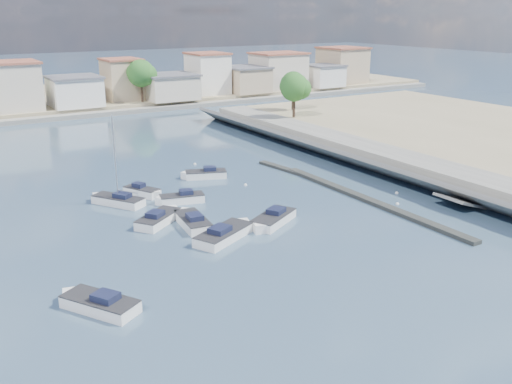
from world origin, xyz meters
TOP-DOWN VIEW (x-y plane):
  - ground at (0.00, 40.00)m, footprint 400.00×400.00m
  - seawall_walkway at (18.50, 13.00)m, footprint 5.00×90.00m
  - breakwater at (6.90, 12.69)m, footprint 2.00×31.02m
  - far_shore_land at (0.00, 92.00)m, footprint 160.00×40.00m
  - far_shore_quay at (0.00, 71.00)m, footprint 160.00×2.50m
  - far_town at (10.71, 76.92)m, footprint 113.01×12.80m
  - shore_trees at (8.34, 68.11)m, footprint 74.56×38.32m
  - motorboat_a at (-22.06, 2.83)m, footprint 4.34×5.34m
  - motorboat_b at (-12.72, 15.18)m, footprint 5.07×4.46m
  - motorboat_c at (-8.99, 19.26)m, footprint 4.82×2.63m
  - motorboat_d at (-4.53, 9.59)m, footprint 5.51×4.32m
  - motorboat_e at (-10.60, 13.08)m, footprint 2.62×5.71m
  - motorboat_f at (-3.08, 25.87)m, footprint 5.08×3.33m
  - motorboat_g at (-11.20, 23.21)m, footprint 3.08×4.22m
  - motorboat_h at (-9.47, 8.92)m, footprint 6.19×4.53m
  - sailboat at (-14.44, 22.03)m, footprint 4.34×5.38m
  - mooring_buoys at (5.67, 13.48)m, footprint 13.01×39.16m

SIDE VIEW (x-z plane):
  - ground at x=0.00m, z-range 0.00..0.00m
  - mooring_buoys at x=5.67m, z-range -0.12..0.22m
  - breakwater at x=6.90m, z-range 0.00..0.35m
  - motorboat_d at x=-4.53m, z-range -0.36..1.12m
  - motorboat_b at x=-12.72m, z-range -0.36..1.12m
  - motorboat_f at x=-3.08m, z-range -0.36..1.12m
  - motorboat_e at x=-10.60m, z-range -0.36..1.12m
  - motorboat_h at x=-9.47m, z-range -0.36..1.12m
  - motorboat_a at x=-22.06m, z-range -0.36..1.12m
  - motorboat_c at x=-8.99m, z-range -0.36..1.12m
  - motorboat_g at x=-11.20m, z-range -0.36..1.12m
  - far_shore_quay at x=0.00m, z-range 0.00..0.80m
  - sailboat at x=-14.44m, z-range -4.08..4.92m
  - far_shore_land at x=0.00m, z-range 0.00..1.40m
  - seawall_walkway at x=18.50m, z-range 0.00..1.80m
  - far_town at x=10.71m, z-range 0.76..9.11m
  - shore_trees at x=8.34m, z-range 2.26..10.18m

